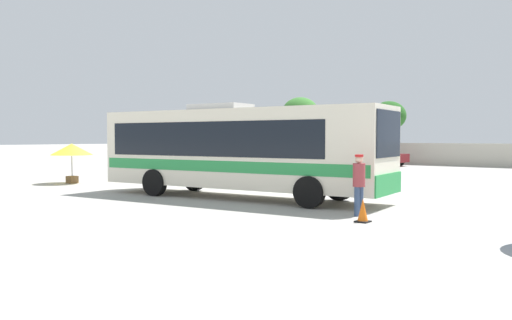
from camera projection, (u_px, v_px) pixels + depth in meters
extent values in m
plane|color=#A3A099|center=(351.00, 180.00, 28.09)|extent=(300.00, 300.00, 0.00)
cube|color=#B2AD9E|center=(455.00, 155.00, 41.69)|extent=(80.00, 0.30, 1.82)
cube|color=silver|center=(239.00, 148.00, 19.54)|extent=(11.62, 3.74, 2.86)
cube|color=black|center=(227.00, 139.00, 19.83)|extent=(9.58, 3.56, 1.26)
cube|color=green|center=(239.00, 165.00, 19.57)|extent=(11.39, 3.74, 0.40)
cube|color=#19212D|center=(389.00, 134.00, 16.48)|extent=(0.28, 2.29, 1.49)
cube|color=green|center=(388.00, 184.00, 16.54)|extent=(0.32, 2.49, 0.69)
cube|color=#B2B2B2|center=(221.00, 107.00, 19.93)|extent=(2.34, 1.63, 0.24)
cylinder|color=black|center=(340.00, 186.00, 18.75)|extent=(1.07, 0.41, 1.04)
cylinder|color=black|center=(309.00, 192.00, 16.68)|extent=(1.07, 0.41, 1.04)
cylinder|color=black|center=(194.00, 178.00, 22.31)|extent=(1.07, 0.41, 1.04)
cylinder|color=black|center=(155.00, 183.00, 20.24)|extent=(1.07, 0.41, 1.04)
cylinder|color=#33476B|center=(361.00, 201.00, 15.09)|extent=(0.16, 0.16, 0.85)
cylinder|color=#33476B|center=(357.00, 202.00, 15.00)|extent=(0.16, 0.16, 0.85)
cylinder|color=#99383D|center=(359.00, 175.00, 15.01)|extent=(0.43, 0.43, 0.67)
sphere|color=beige|center=(359.00, 159.00, 14.99)|extent=(0.23, 0.23, 0.23)
cylinder|color=red|center=(359.00, 156.00, 14.99)|extent=(0.24, 0.24, 0.07)
cylinder|color=gray|center=(72.00, 164.00, 25.87)|extent=(0.05, 0.05, 1.92)
cone|color=yellow|center=(72.00, 149.00, 25.84)|extent=(2.07, 2.07, 0.57)
cube|color=brown|center=(72.00, 180.00, 25.90)|extent=(0.48, 0.48, 0.36)
cube|color=silver|center=(321.00, 156.00, 45.97)|extent=(4.56, 1.81, 0.66)
cube|color=black|center=(319.00, 149.00, 46.08)|extent=(2.51, 1.66, 0.54)
cylinder|color=black|center=(341.00, 160.00, 45.80)|extent=(0.64, 0.22, 0.64)
cylinder|color=black|center=(330.00, 161.00, 44.42)|extent=(0.64, 0.22, 0.64)
cylinder|color=black|center=(313.00, 159.00, 47.55)|extent=(0.64, 0.22, 0.64)
cylinder|color=black|center=(303.00, 160.00, 46.16)|extent=(0.64, 0.22, 0.64)
cube|color=maroon|center=(380.00, 158.00, 42.07)|extent=(4.35, 2.20, 0.68)
cube|color=black|center=(378.00, 150.00, 42.19)|extent=(2.46, 1.87, 0.55)
cylinder|color=black|center=(400.00, 162.00, 41.82)|extent=(0.66, 0.28, 0.64)
cylinder|color=black|center=(389.00, 163.00, 40.55)|extent=(0.66, 0.28, 0.64)
cylinder|color=black|center=(372.00, 161.00, 43.62)|extent=(0.66, 0.28, 0.64)
cylinder|color=black|center=(361.00, 162.00, 42.35)|extent=(0.66, 0.28, 0.64)
cylinder|color=brown|center=(300.00, 143.00, 54.22)|extent=(0.32, 0.32, 3.51)
ellipsoid|color=#38752D|center=(300.00, 113.00, 54.08)|extent=(3.81, 3.81, 3.24)
cylinder|color=brown|center=(388.00, 144.00, 51.56)|extent=(0.32, 0.32, 3.25)
ellipsoid|color=#23561E|center=(389.00, 116.00, 51.44)|extent=(3.38, 3.38, 2.88)
cube|color=black|center=(363.00, 221.00, 13.95)|extent=(0.36, 0.36, 0.04)
cone|color=orange|center=(363.00, 210.00, 13.94)|extent=(0.28, 0.28, 0.60)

